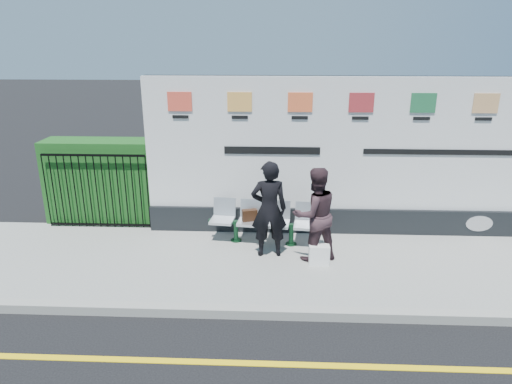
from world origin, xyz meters
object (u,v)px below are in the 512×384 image
billboard (356,168)px  woman_left (269,209)px  woman_right (315,214)px  bench (263,232)px

billboard → woman_left: 2.02m
billboard → woman_right: size_ratio=4.87×
bench → woman_left: (0.11, -0.49, 0.64)m
woman_left → billboard: bearing=-151.7°
billboard → woman_right: 1.57m
billboard → woman_right: billboard is taller
billboard → woman_left: size_ratio=4.67×
bench → woman_right: size_ratio=1.21×
billboard → woman_left: bearing=-145.9°
billboard → bench: bearing=-160.6°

